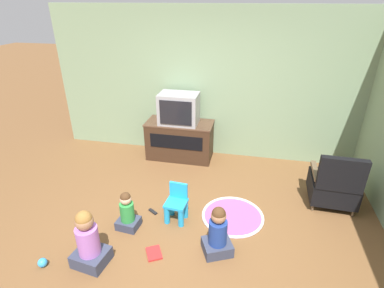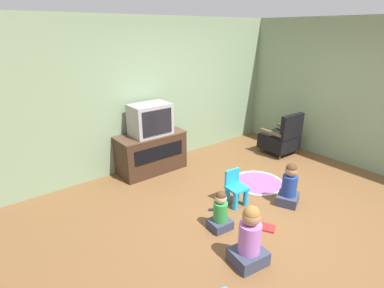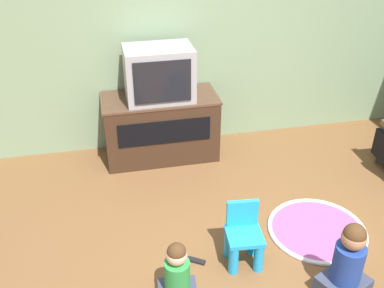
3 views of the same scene
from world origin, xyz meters
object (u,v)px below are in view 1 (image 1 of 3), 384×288
Objects in this scene: black_armchair at (334,185)px; child_watching_center at (88,242)px; yellow_kid_chair at (177,206)px; child_watching_left at (218,233)px; book at (154,253)px; remote_control at (153,212)px; television at (179,109)px; toy_ball at (43,263)px; child_watching_right at (127,213)px; tv_cabinet at (180,139)px.

child_watching_center is (-2.87, -1.70, -0.02)m from black_armchair.
yellow_kid_chair is 0.72× the size of child_watching_center.
child_watching_left is at bearing 26.56° from child_watching_center.
yellow_kid_chair reaches higher than book.
black_armchair is 1.94m from child_watching_left.
remote_control is (-0.26, 0.73, -0.00)m from book.
black_armchair is at bearing 15.09° from child_watching_left.
book is 0.77m from remote_control.
child_watching_center is at bearing 173.79° from child_watching_left.
television is at bearing 89.98° from child_watching_center.
black_armchair reaches higher than toy_ball.
child_watching_right is 1.08m from toy_ball.
tv_cabinet reaches higher than child_watching_left.
child_watching_center is at bearing 100.34° from remote_control.
book is (0.65, 0.26, -0.30)m from child_watching_center.
book is at bearing -94.05° from yellow_kid_chair.
child_watching_left is (-1.49, -1.24, -0.05)m from black_armchair.
child_watching_center is at bearing -124.17° from yellow_kid_chair.
yellow_kid_chair is (0.38, -1.70, -0.75)m from television.
television is 1.90m from yellow_kid_chair.
black_armchair is 1.69× the size of yellow_kid_chair.
book is at bearing -83.38° from television.
tv_cabinet is 1.67× the size of child_watching_center.
book is at bearing 34.74° from black_armchair.
television is 1.25× the size of child_watching_right.
tv_cabinet is 2.43m from book.
child_watching_left reaches higher than toy_ball.
child_watching_center is at bearing -98.08° from tv_cabinet.
child_watching_right is at bearing 146.74° from child_watching_left.
book is 1.79× the size of remote_control.
child_watching_left is 1.19× the size of child_watching_right.
television is 2.52× the size of book.
remote_control is at bearing 17.79° from black_armchair.
television is at bearing 90.05° from child_watching_left.
child_watching_left is (1.00, -2.17, -0.69)m from television.
child_watching_right reaches higher than remote_control.
black_armchair is at bearing -20.46° from television.
tv_cabinet is at bearing 90.06° from child_watching_right.
television is 2.48m from child_watching_left.
tv_cabinet is at bearing -19.21° from black_armchair.
black_armchair reaches higher than tv_cabinet.
child_watching_right is 3.60× the size of remote_control.
black_armchair is 3.33m from child_watching_center.
toy_ball is (-3.38, -1.86, -0.28)m from black_armchair.
black_armchair reaches higher than child_watching_center.
toy_ball is at bearing -107.76° from television.
remote_control is (0.91, 1.15, -0.04)m from toy_ball.
child_watching_center reaches higher than child_watching_right.
child_watching_center is (-0.38, -2.65, -0.05)m from tv_cabinet.
television is at bearing -18.66° from black_armchair.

